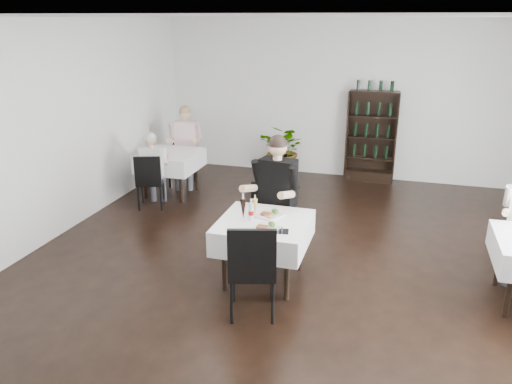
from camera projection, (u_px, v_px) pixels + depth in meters
room_shell at (291, 162)px, 5.45m from camera, size 9.00×9.00×9.00m
wine_shelf at (371, 137)px, 9.41m from camera, size 0.90×0.28×1.75m
main_table at (264, 232)px, 5.82m from camera, size 1.03×1.03×0.77m
left_table at (170, 161)px, 8.72m from camera, size 0.98×0.98×0.77m
potted_tree at (285, 150)px, 9.85m from camera, size 1.12×1.04×1.03m
main_chair_far at (268, 215)px, 6.50m from camera, size 0.56×0.56×0.98m
main_chair_near at (252, 265)px, 5.07m from camera, size 0.60×0.60×1.06m
left_chair_far at (183, 156)px, 9.32m from camera, size 0.48×0.49×0.94m
left_chair_near at (149, 178)px, 8.09m from camera, size 0.53×0.54×0.92m
diner_main at (274, 189)px, 6.27m from camera, size 0.67×0.70×1.63m
diner_left_far at (185, 140)px, 9.13m from camera, size 0.61×0.64×1.48m
diner_left_near at (153, 164)px, 8.12m from camera, size 0.53×0.56×1.27m
plate_far at (270, 215)px, 5.88m from camera, size 0.36×0.36×0.09m
plate_near at (266, 228)px, 5.51m from camera, size 0.34×0.34×0.09m
pilsner_dark at (243, 209)px, 5.76m from camera, size 0.07×0.07×0.32m
pilsner_lager at (255, 207)px, 5.88m from camera, size 0.06×0.06×0.26m
coke_bottle at (251, 212)px, 5.76m from camera, size 0.07×0.07×0.26m
napkin_cutlery at (280, 231)px, 5.47m from camera, size 0.21×0.20×0.02m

